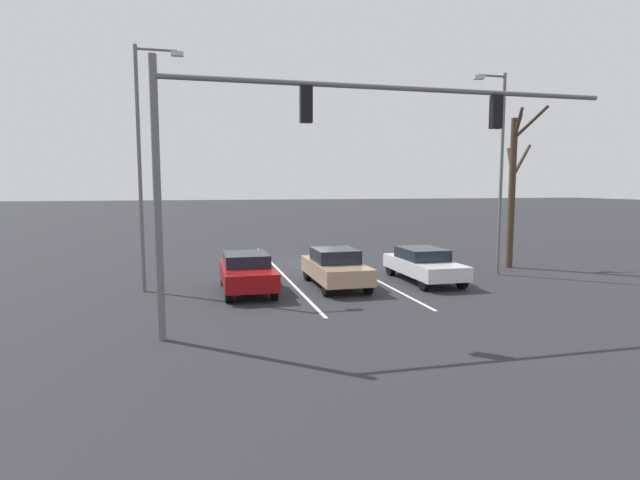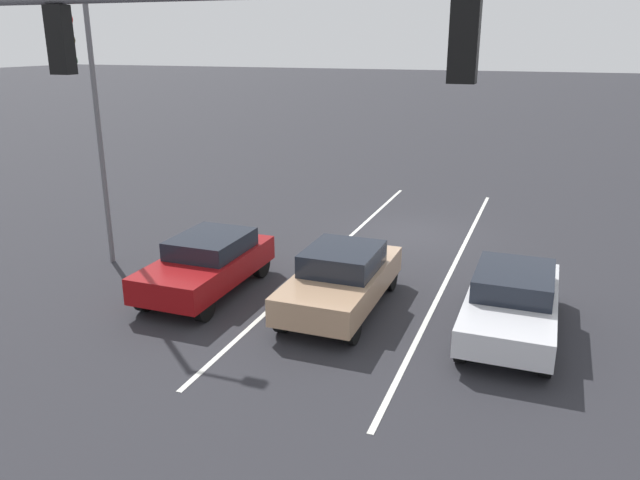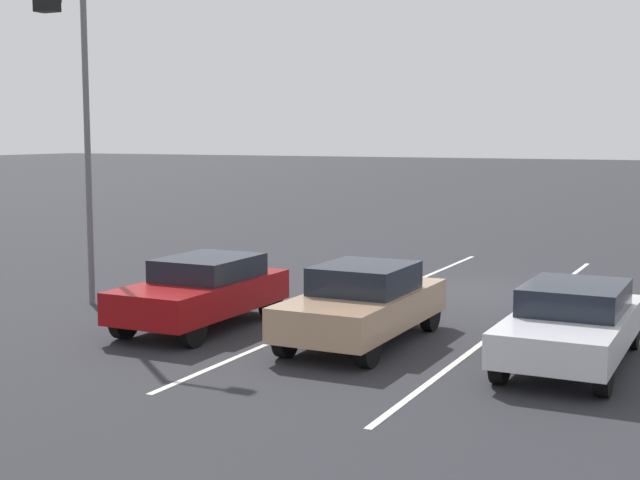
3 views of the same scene
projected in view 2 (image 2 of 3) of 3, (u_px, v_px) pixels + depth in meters
The scene contains 8 objects.
ground_plane at pixel (411, 234), 20.67m from camera, with size 240.00×240.00×0.00m, color #28282D.
lane_stripe_left_divider at pixel (454, 265), 17.77m from camera, with size 0.12×17.13×0.01m, color silver.
lane_stripe_center_divider at pixel (334, 251), 18.99m from camera, with size 0.12×17.13×0.01m, color silver.
car_maroon_rightlane_front at pixel (207, 263), 15.69m from camera, with size 1.85×4.19×1.44m.
car_tan_midlane_front at pixel (341, 278), 14.68m from camera, with size 1.85×4.40×1.50m.
car_silver_leftlane_front at pixel (512, 300), 13.53m from camera, with size 1.85×4.58×1.38m.
traffic_signal_gantry at pixel (74, 98), 9.09m from camera, with size 13.07×0.37×7.19m.
street_lamp_right_shoulder at pixel (98, 80), 16.48m from camera, with size 1.75×0.24×9.05m.
Camera 2 is at (-4.11, 19.55, 6.12)m, focal length 35.00 mm.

